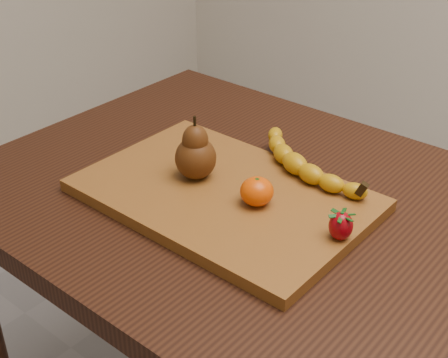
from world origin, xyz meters
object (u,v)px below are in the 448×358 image
Objects in this scene: table at (267,249)px; mandarin at (257,191)px; cutting_board at (224,195)px; pear at (195,148)px.

mandarin reaches higher than table.
cutting_board is (-0.06, -0.05, 0.11)m from table.
mandarin is (0.06, 0.00, 0.03)m from cutting_board.
cutting_board is at bearing -179.12° from mandarin.
mandarin is at bearing -80.15° from table.
cutting_board is 0.07m from mandarin.
pear is at bearing 176.86° from cutting_board.
pear is (-0.12, -0.04, 0.17)m from table.
mandarin is at bearing 1.10° from cutting_board.
pear reaches higher than mandarin.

